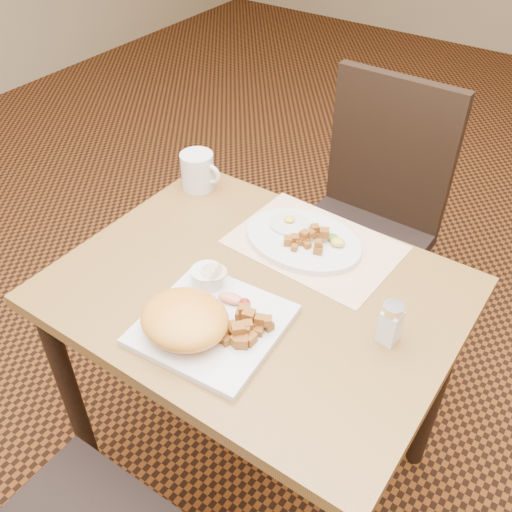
% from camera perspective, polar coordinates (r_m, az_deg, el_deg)
% --- Properties ---
extents(ground, '(8.00, 8.00, 0.00)m').
position_cam_1_polar(ground, '(1.90, -0.01, -19.91)').
color(ground, black).
rests_on(ground, ground).
extents(table, '(0.90, 0.70, 0.75)m').
position_cam_1_polar(table, '(1.39, -0.02, -6.43)').
color(table, olive).
rests_on(table, ground).
extents(chair_far, '(0.42, 0.43, 0.97)m').
position_cam_1_polar(chair_far, '(1.94, 11.15, 4.26)').
color(chair_far, black).
rests_on(chair_far, ground).
extents(placemat, '(0.41, 0.30, 0.00)m').
position_cam_1_polar(placemat, '(1.43, 5.88, 1.12)').
color(placemat, white).
rests_on(placemat, table).
extents(plate_square, '(0.30, 0.30, 0.02)m').
position_cam_1_polar(plate_square, '(1.22, -4.38, -6.88)').
color(plate_square, silver).
rests_on(plate_square, table).
extents(plate_oval, '(0.31, 0.23, 0.02)m').
position_cam_1_polar(plate_oval, '(1.43, 4.71, 1.59)').
color(plate_oval, silver).
rests_on(plate_oval, placemat).
extents(hollandaise_mound, '(0.19, 0.17, 0.07)m').
position_cam_1_polar(hollandaise_mound, '(1.18, -7.19, -6.29)').
color(hollandaise_mound, '#F29E2F').
rests_on(hollandaise_mound, plate_square).
extents(ramekin, '(0.08, 0.07, 0.04)m').
position_cam_1_polar(ramekin, '(1.29, -4.86, -2.03)').
color(ramekin, silver).
rests_on(ramekin, plate_square).
extents(garnish_sq, '(0.08, 0.05, 0.03)m').
position_cam_1_polar(garnish_sq, '(1.24, -2.12, -4.39)').
color(garnish_sq, '#387223').
rests_on(garnish_sq, plate_square).
extents(fried_egg, '(0.10, 0.10, 0.02)m').
position_cam_1_polar(fried_egg, '(1.46, 3.33, 3.33)').
color(fried_egg, white).
rests_on(fried_egg, plate_oval).
extents(garnish_ov, '(0.06, 0.05, 0.02)m').
position_cam_1_polar(garnish_ov, '(1.41, 8.01, 1.53)').
color(garnish_ov, '#387223').
rests_on(garnish_ov, plate_oval).
extents(salt_shaker, '(0.05, 0.05, 0.10)m').
position_cam_1_polar(salt_shaker, '(1.19, 13.33, -6.49)').
color(salt_shaker, white).
rests_on(salt_shaker, table).
extents(coffee_mug, '(0.12, 0.09, 0.10)m').
position_cam_1_polar(coffee_mug, '(1.62, -5.81, 8.46)').
color(coffee_mug, silver).
rests_on(coffee_mug, table).
extents(home_fries_sq, '(0.09, 0.10, 0.04)m').
position_cam_1_polar(home_fries_sq, '(1.18, -1.17, -7.25)').
color(home_fries_sq, '#A15B1A').
rests_on(home_fries_sq, plate_square).
extents(home_fries_ov, '(0.10, 0.10, 0.04)m').
position_cam_1_polar(home_fries_ov, '(1.40, 5.17, 1.76)').
color(home_fries_ov, '#A15B1A').
rests_on(home_fries_ov, plate_oval).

